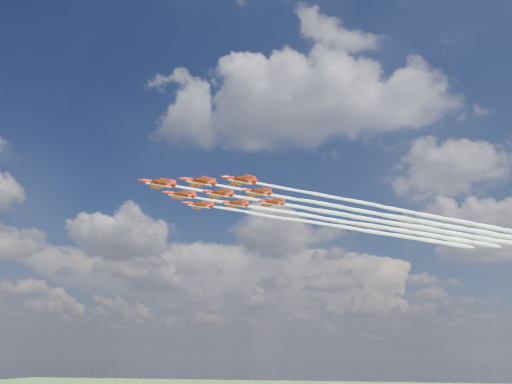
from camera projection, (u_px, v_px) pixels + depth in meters
The scene contains 9 objects.
jet_lead at pixel (323, 211), 186.60m from camera, with size 98.10×97.29×3.05m.
jet_row2_port at pixel (358, 210), 185.13m from camera, with size 98.10×97.29×3.05m.
jet_row2_starb at pixel (332, 219), 197.93m from camera, with size 98.10×97.29×3.05m.
jet_row3_port at pixel (394, 209), 183.67m from camera, with size 98.10×97.29×3.05m.
jet_row3_centre at pixel (365, 218), 196.46m from camera, with size 98.10×97.29×3.05m.
jet_row3_starb at pixel (340, 227), 209.25m from camera, with size 98.10×97.29×3.05m.
jet_row4_port at pixel (399, 217), 194.99m from camera, with size 98.10×97.29×3.05m.
jet_row4_starb at pixel (371, 226), 207.78m from camera, with size 98.10×97.29×3.05m.
jet_tail at pixel (403, 225), 206.31m from camera, with size 98.10×97.29×3.05m.
Camera 1 is at (45.55, -153.48, 22.36)m, focal length 35.00 mm.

